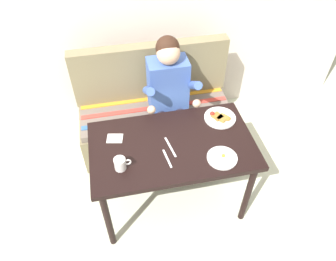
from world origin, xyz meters
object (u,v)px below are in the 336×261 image
coffee_mug (120,164)px  knife (170,147)px  person (169,91)px  napkin (115,138)px  couch (155,115)px  fork (167,159)px  table (172,151)px  plate_eggs (222,158)px  plate_breakfast (220,118)px

coffee_mug → knife: 0.39m
person → napkin: size_ratio=10.57×
couch → fork: (-0.06, -0.90, 0.40)m
table → plate_eggs: plate_eggs is taller
coffee_mug → fork: size_ratio=0.69×
napkin → plate_breakfast: bearing=3.3°
coffee_mug → fork: bearing=2.6°
table → napkin: napkin is taller
napkin → person: bearing=41.6°
plate_breakfast → coffee_mug: bearing=-157.8°
coffee_mug → napkin: size_ratio=1.03×
plate_eggs → plate_breakfast: bearing=73.9°
plate_breakfast → plate_eggs: size_ratio=1.16×
couch → fork: couch is taller
plate_breakfast → napkin: bearing=-176.7°
plate_breakfast → plate_eggs: plate_breakfast is taller
couch → person: (0.11, -0.17, 0.41)m
table → fork: bearing=-116.1°
table → plate_eggs: size_ratio=5.66×
person → knife: bearing=-101.4°
table → knife: knife is taller
person → plate_breakfast: person is taller
couch → napkin: (-0.40, -0.63, 0.40)m
plate_eggs → knife: 0.37m
knife → plate_breakfast: bearing=15.7°
person → coffee_mug: bearing=-123.8°
coffee_mug → person: bearing=56.2°
plate_breakfast → coffee_mug: (-0.81, -0.33, 0.03)m
table → knife: size_ratio=6.00×
plate_eggs → knife: size_ratio=1.06×
couch → fork: size_ratio=8.47×
plate_breakfast → fork: plate_breakfast is taller
person → coffee_mug: (-0.49, -0.74, 0.04)m
coffee_mug → napkin: coffee_mug is taller
plate_breakfast → person: bearing=128.1°
napkin → plate_eggs: bearing=-25.7°
couch → knife: size_ratio=7.20×
fork → knife: size_ratio=0.85×
plate_eggs → napkin: (-0.71, 0.34, -0.01)m
knife → plate_eggs: bearing=-38.3°
table → person: bearing=79.9°
couch → plate_breakfast: 0.83m
plate_breakfast → fork: (-0.49, -0.32, -0.01)m
table → plate_breakfast: bearing=23.6°
plate_breakfast → napkin: size_ratio=2.15×
plate_eggs → fork: 0.38m
coffee_mug → fork: (0.32, 0.01, -0.05)m
plate_eggs → coffee_mug: coffee_mug is taller
coffee_mug → napkin: 0.29m
person → plate_eggs: person is taller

